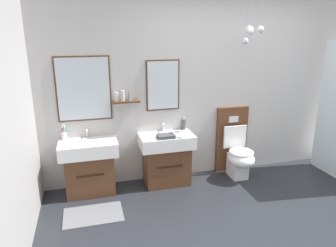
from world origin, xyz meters
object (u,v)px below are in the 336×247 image
at_px(toothbrush_cup, 64,135).
at_px(toilet, 236,151).
at_px(vanity_sink_right, 166,157).
at_px(folded_hand_towel, 166,136).
at_px(soap_dispenser, 184,124).
at_px(vanity_sink_left, 90,165).

bearing_deg(toothbrush_cup, toilet, -3.87).
bearing_deg(vanity_sink_right, folded_hand_towel, -107.54).
relative_size(vanity_sink_right, folded_hand_towel, 3.34).
bearing_deg(vanity_sink_right, toilet, -0.71).
bearing_deg(soap_dispenser, vanity_sink_left, -173.26).
distance_m(vanity_sink_right, folded_hand_towel, 0.38).
height_order(toilet, folded_hand_towel, toilet).
relative_size(vanity_sink_left, soap_dispenser, 3.93).
xyz_separation_m(vanity_sink_left, soap_dispenser, (1.34, 0.16, 0.41)).
height_order(toothbrush_cup, folded_hand_towel, toothbrush_cup).
relative_size(toothbrush_cup, soap_dispenser, 1.11).
xyz_separation_m(vanity_sink_left, folded_hand_towel, (1.00, -0.13, 0.35)).
bearing_deg(toilet, vanity_sink_left, 179.64).
xyz_separation_m(vanity_sink_right, soap_dispenser, (0.30, 0.16, 0.41)).
relative_size(toilet, soap_dispenser, 5.36).
relative_size(vanity_sink_right, toilet, 0.73).
distance_m(toilet, folded_hand_towel, 1.16).
xyz_separation_m(toilet, folded_hand_towel, (-1.10, -0.11, 0.36)).
bearing_deg(folded_hand_towel, vanity_sink_right, 72.46).
height_order(vanity_sink_right, toothbrush_cup, toothbrush_cup).
height_order(vanity_sink_right, folded_hand_towel, folded_hand_towel).
distance_m(vanity_sink_right, toothbrush_cup, 1.39).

